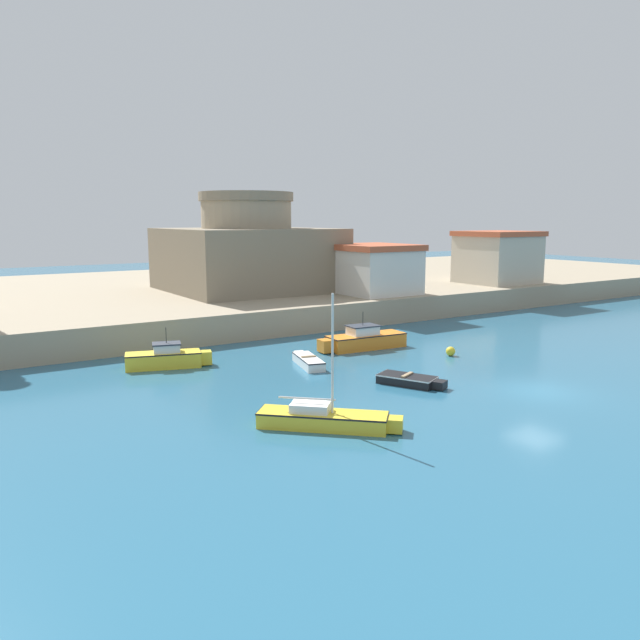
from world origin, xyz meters
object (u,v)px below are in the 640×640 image
Objects in this scene: mooring_buoy at (451,351)px; dinghy_white_1 at (308,361)px; fortress at (247,253)px; motorboat_yellow_2 at (166,358)px; motorboat_orange_0 at (364,340)px; dinghy_black_4 at (409,380)px; harbor_shed_near_wharf at (497,257)px; sailboat_yellow_3 at (325,418)px; harbor_shed_mid_row at (374,269)px.

dinghy_white_1 is at bearing 163.56° from mooring_buoy.
mooring_buoy is at bearing -85.00° from fortress.
motorboat_yellow_2 is at bearing -128.64° from fortress.
motorboat_orange_0 is 0.45× the size of fortress.
dinghy_white_1 is 1.09× the size of dinghy_black_4.
dinghy_black_4 is at bearing -145.56° from harbor_shed_near_wharf.
dinghy_white_1 is 23.03m from fortress.
motorboat_yellow_2 is 0.89× the size of sailboat_yellow_3.
dinghy_black_4 is 23.40m from harbor_shed_mid_row.
dinghy_white_1 is 6.80× the size of mooring_buoy.
dinghy_black_4 is (2.17, -6.45, -0.03)m from dinghy_white_1.
mooring_buoy is at bearing -55.73° from motorboat_orange_0.
sailboat_yellow_3 is at bearing -147.59° from harbor_shed_near_wharf.
harbor_shed_near_wharf is 1.00× the size of harbor_shed_mid_row.
dinghy_black_4 is at bearing -71.36° from dinghy_white_1.
harbor_shed_mid_row is at bearing 21.94° from motorboat_yellow_2.
motorboat_orange_0 is at bearing 124.27° from mooring_buoy.
motorboat_orange_0 is at bearing 47.42° from sailboat_yellow_3.
harbor_shed_near_wharf is (37.86, 9.08, 4.07)m from motorboat_yellow_2.
sailboat_yellow_3 is at bearing -82.14° from motorboat_yellow_2.
dinghy_black_4 is 0.26× the size of fortress.
motorboat_yellow_2 is 39.14m from harbor_shed_near_wharf.
dinghy_black_4 is (-3.47, -8.57, -0.34)m from motorboat_orange_0.
sailboat_yellow_3 is 30.35m from harbor_shed_mid_row.
harbor_shed_near_wharf is at bearing 23.72° from motorboat_orange_0.
motorboat_orange_0 is 1.25× the size of motorboat_yellow_2.
motorboat_orange_0 is 6.03m from dinghy_white_1.
harbor_shed_near_wharf is (24.00, -8.25, -0.74)m from fortress.
harbor_shed_mid_row reaches higher than motorboat_yellow_2.
mooring_buoy is (15.96, -6.70, -0.27)m from motorboat_yellow_2.
dinghy_white_1 is (-5.64, -2.12, -0.31)m from motorboat_orange_0.
sailboat_yellow_3 is 42.80m from harbor_shed_near_wharf.
motorboat_yellow_2 is (-12.73, 1.96, -0.04)m from motorboat_orange_0.
fortress is 1.97× the size of harbor_shed_mid_row.
motorboat_orange_0 is at bearing -130.30° from harbor_shed_mid_row.
motorboat_orange_0 is 14.56m from harbor_shed_mid_row.
dinghy_black_4 is 0.52× the size of harbor_shed_mid_row.
sailboat_yellow_3 is 15.73m from mooring_buoy.
harbor_shed_mid_row is (19.96, 22.55, 3.74)m from sailboat_yellow_3.
sailboat_yellow_3 is (1.90, -13.75, -0.14)m from motorboat_yellow_2.
motorboat_yellow_2 is at bearing 150.04° from dinghy_white_1.
mooring_buoy is (6.70, 3.83, 0.03)m from dinghy_black_4.
harbor_shed_near_wharf is at bearing 23.16° from dinghy_white_1.
mooring_buoy is at bearing -16.44° from dinghy_white_1.
motorboat_orange_0 is 5.75m from mooring_buoy.
harbor_shed_near_wharf reaches higher than motorboat_yellow_2.
sailboat_yellow_3 is 33.67m from fortress.
fortress is (11.96, 31.08, 4.95)m from sailboat_yellow_3.
harbor_shed_near_wharf is at bearing 34.44° from dinghy_black_4.
harbor_shed_mid_row is at bearing 56.91° from dinghy_black_4.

